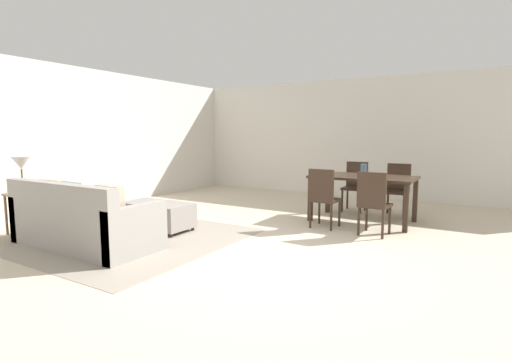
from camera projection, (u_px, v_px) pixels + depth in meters
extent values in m
plane|color=beige|center=(261.00, 255.00, 4.63)|extent=(10.80, 10.80, 0.00)
cube|color=silver|center=(374.00, 138.00, 8.72)|extent=(9.00, 0.12, 2.70)
cube|color=silver|center=(66.00, 139.00, 7.20)|extent=(0.12, 11.00, 2.70)
cube|color=gray|center=(125.00, 237.00, 5.46)|extent=(3.00, 2.80, 0.01)
cube|color=gray|center=(86.00, 230.00, 5.02)|extent=(2.01, 0.87, 0.42)
cube|color=gray|center=(58.00, 201.00, 4.67)|extent=(2.01, 0.16, 0.44)
cube|color=gray|center=(45.00, 214.00, 5.49)|extent=(0.14, 0.87, 0.62)
cube|color=gray|center=(136.00, 231.00, 4.53)|extent=(0.14, 0.87, 0.62)
cube|color=beige|center=(53.00, 195.00, 5.21)|extent=(0.42, 0.14, 0.42)
cube|color=slate|center=(70.00, 198.00, 5.01)|extent=(0.41, 0.14, 0.41)
cube|color=gray|center=(88.00, 202.00, 4.79)|extent=(0.36, 0.12, 0.37)
cube|color=tan|center=(111.00, 203.00, 4.61)|extent=(0.42, 0.13, 0.42)
cube|color=gray|center=(157.00, 214.00, 5.85)|extent=(1.08, 0.56, 0.36)
cylinder|color=#332319|center=(146.00, 221.00, 6.32)|extent=(0.05, 0.05, 0.06)
cylinder|color=#332319|center=(193.00, 229.00, 5.82)|extent=(0.05, 0.05, 0.06)
cylinder|color=#332319|center=(124.00, 227.00, 5.93)|extent=(0.05, 0.05, 0.06)
cylinder|color=#332319|center=(171.00, 235.00, 5.43)|extent=(0.05, 0.05, 0.06)
cube|color=olive|center=(23.00, 194.00, 5.58)|extent=(0.40, 0.40, 0.03)
cylinder|color=olive|center=(30.00, 211.00, 5.85)|extent=(0.04, 0.04, 0.57)
cylinder|color=olive|center=(43.00, 214.00, 5.67)|extent=(0.04, 0.04, 0.57)
cylinder|color=olive|center=(6.00, 215.00, 5.56)|extent=(0.04, 0.04, 0.57)
cylinder|color=olive|center=(19.00, 218.00, 5.38)|extent=(0.04, 0.04, 0.57)
cylinder|color=brown|center=(23.00, 192.00, 5.58)|extent=(0.16, 0.16, 0.02)
cylinder|color=brown|center=(22.00, 180.00, 5.55)|extent=(0.02, 0.02, 0.32)
cone|color=silver|center=(21.00, 163.00, 5.52)|extent=(0.26, 0.26, 0.18)
cube|color=#332319|center=(363.00, 177.00, 6.36)|extent=(1.63, 0.93, 0.04)
cube|color=#332319|center=(328.00, 193.00, 7.14)|extent=(0.07, 0.07, 0.72)
cube|color=#332319|center=(415.00, 200.00, 6.36)|extent=(0.07, 0.07, 0.72)
cube|color=#332319|center=(310.00, 199.00, 6.45)|extent=(0.07, 0.07, 0.72)
cube|color=#332319|center=(406.00, 208.00, 5.68)|extent=(0.07, 0.07, 0.72)
cube|color=#332319|center=(325.00, 200.00, 5.99)|extent=(0.41, 0.41, 0.04)
cube|color=#332319|center=(321.00, 185.00, 5.81)|extent=(0.40, 0.05, 0.47)
cylinder|color=#332319|center=(319.00, 211.00, 6.25)|extent=(0.04, 0.04, 0.41)
cylinder|color=#332319|center=(339.00, 214.00, 6.07)|extent=(0.04, 0.04, 0.41)
cylinder|color=#332319|center=(310.00, 215.00, 5.97)|extent=(0.04, 0.04, 0.41)
cylinder|color=#332319|center=(331.00, 217.00, 5.78)|extent=(0.04, 0.04, 0.41)
cube|color=#332319|center=(375.00, 205.00, 5.54)|extent=(0.42, 0.42, 0.04)
cube|color=#332319|center=(371.00, 189.00, 5.36)|extent=(0.40, 0.06, 0.47)
cylinder|color=#332319|center=(367.00, 217.00, 5.80)|extent=(0.04, 0.04, 0.41)
cylinder|color=#332319|center=(390.00, 220.00, 5.61)|extent=(0.04, 0.04, 0.41)
cylinder|color=#332319|center=(359.00, 221.00, 5.52)|extent=(0.04, 0.04, 0.41)
cylinder|color=#332319|center=(383.00, 225.00, 5.33)|extent=(0.04, 0.04, 0.41)
cube|color=#332319|center=(354.00, 188.00, 7.26)|extent=(0.41, 0.41, 0.04)
cube|color=#332319|center=(357.00, 174.00, 7.38)|extent=(0.40, 0.05, 0.47)
cylinder|color=#332319|center=(360.00, 202.00, 7.05)|extent=(0.04, 0.04, 0.41)
cylinder|color=#332319|center=(342.00, 201.00, 7.22)|extent=(0.04, 0.04, 0.41)
cylinder|color=#332319|center=(365.00, 200.00, 7.35)|extent=(0.04, 0.04, 0.41)
cylinder|color=#332319|center=(347.00, 198.00, 7.51)|extent=(0.04, 0.04, 0.41)
cube|color=#332319|center=(396.00, 192.00, 6.80)|extent=(0.40, 0.40, 0.04)
cube|color=#332319|center=(399.00, 177.00, 6.92)|extent=(0.40, 0.04, 0.47)
cylinder|color=#332319|center=(404.00, 207.00, 6.60)|extent=(0.04, 0.04, 0.41)
cylinder|color=#332319|center=(383.00, 205.00, 6.77)|extent=(0.04, 0.04, 0.41)
cylinder|color=#332319|center=(407.00, 204.00, 6.89)|extent=(0.04, 0.04, 0.41)
cylinder|color=#332319|center=(388.00, 202.00, 7.06)|extent=(0.04, 0.04, 0.41)
cylinder|color=slate|center=(363.00, 170.00, 6.39)|extent=(0.09, 0.09, 0.19)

